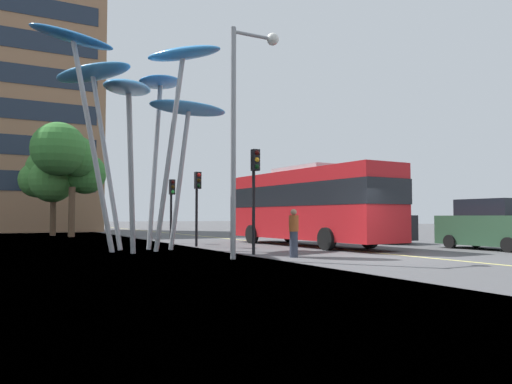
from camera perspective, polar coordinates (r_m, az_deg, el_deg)
name	(u,v)px	position (r m, az deg, el deg)	size (l,w,h in m)	color
ground	(365,260)	(17.36, 12.44, -7.64)	(120.00, 240.00, 0.10)	#4C4C4F
red_bus	(308,203)	(24.04, 6.00, -1.22)	(3.03, 10.87, 3.83)	red
leaf_sculpture	(135,86)	(21.56, -13.83, 11.76)	(8.52, 8.84, 8.79)	#9EA0A5
traffic_light_kerb_near	(255,179)	(18.45, -0.14, 1.56)	(0.28, 0.42, 3.93)	black
traffic_light_kerb_far	(197,192)	(23.50, -6.78, -0.04)	(0.28, 0.42, 3.52)	black
traffic_light_island_mid	(172,197)	(26.60, -9.70, -0.56)	(0.28, 0.42, 3.38)	black
car_parked_near	(491,226)	(23.49, 25.47, -3.54)	(1.94, 4.57, 2.17)	#2D5138
car_parked_mid	(375,224)	(27.62, 13.58, -3.60)	(2.02, 4.45, 2.14)	black
car_parked_far	(306,221)	(33.57, 5.81, -3.38)	(1.96, 4.39, 2.32)	gray
street_lamp	(244,110)	(17.08, -1.38, 9.43)	(1.85, 0.44, 7.94)	gray
tree_pavement_near	(71,158)	(36.30, -20.62, 3.74)	(5.31, 5.25, 7.70)	brown
tree_pavement_far	(54,169)	(39.47, -22.34, 2.46)	(4.58, 5.45, 7.32)	brown
pedestrian	(294,233)	(17.30, 4.38, -4.74)	(0.34, 0.34, 1.68)	#2D3342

